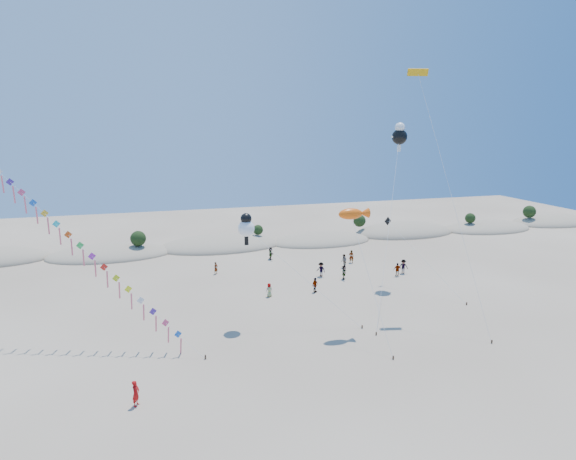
# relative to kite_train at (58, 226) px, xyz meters

# --- Properties ---
(ground) EXTENTS (160.00, 160.00, 0.00)m
(ground) POSITION_rel_kite_train_xyz_m (17.57, -16.33, -10.07)
(ground) COLOR gray
(ground) RESTS_ON ground
(dune_ridge) EXTENTS (145.30, 11.49, 5.57)m
(dune_ridge) POSITION_rel_kite_train_xyz_m (18.63, 28.80, -9.96)
(dune_ridge) COLOR gray
(dune_ridge) RESTS_ON ground
(kite_train) EXTENTS (21.05, 13.74, 19.39)m
(kite_train) POSITION_rel_kite_train_xyz_m (0.00, 0.00, 0.00)
(kite_train) COLOR #3F2D1E
(kite_train) RESTS_ON ground
(fish_kite) EXTENTS (2.85, 7.46, 11.18)m
(fish_kite) POSITION_rel_kite_train_xyz_m (24.81, -4.64, 0.59)
(fish_kite) COLOR #3F2D1E
(fish_kite) RESTS_ON ground
(cartoon_kite_low) EXTENTS (10.64, 5.20, 10.55)m
(cartoon_kite_low) POSITION_rel_kite_train_xyz_m (15.85, -0.93, -0.77)
(cartoon_kite_low) COLOR #3F2D1E
(cartoon_kite_low) RESTS_ON ground
(cartoon_kite_high) EXTENTS (10.30, 15.15, 18.65)m
(cartoon_kite_high) POSITION_rel_kite_train_xyz_m (35.47, 7.16, 7.14)
(cartoon_kite_high) COLOR #3F2D1E
(cartoon_kite_high) RESTS_ON ground
(parafoil_kite) EXTENTS (3.02, 11.69, 23.68)m
(parafoil_kite) POSITION_rel_kite_train_xyz_m (33.15, -0.40, 12.54)
(parafoil_kite) COLOR #3F2D1E
(parafoil_kite) RESTS_ON ground
(dark_kite) EXTENTS (4.88, 9.99, 7.83)m
(dark_kite) POSITION_rel_kite_train_xyz_m (35.39, 4.36, -4.60)
(dark_kite) COLOR #3F2D1E
(dark_kite) RESTS_ON ground
(flyer_foreground) EXTENTS (0.67, 0.78, 1.80)m
(flyer_foreground) POSITION_rel_kite_train_xyz_m (5.89, -12.60, -9.17)
(flyer_foreground) COLOR #AF0E0E
(flyer_foreground) RESTS_ON ground
(beachgoers) EXTENTS (23.78, 15.72, 1.82)m
(beachgoers) POSITION_rel_kite_train_xyz_m (29.02, 11.17, -9.20)
(beachgoers) COLOR slate
(beachgoers) RESTS_ON ground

